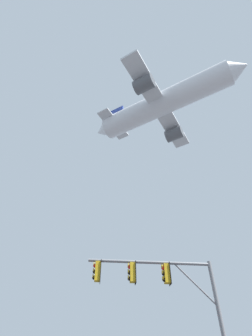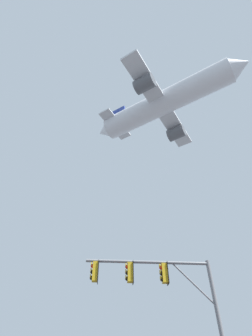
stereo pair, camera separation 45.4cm
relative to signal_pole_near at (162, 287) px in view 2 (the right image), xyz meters
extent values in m
cylinder|color=slate|center=(2.47, 0.12, -1.64)|extent=(0.20, 0.20, 5.91)
cylinder|color=slate|center=(-0.60, -0.03, 1.16)|extent=(6.15, 0.45, 0.15)
cylinder|color=slate|center=(1.55, 0.08, 0.21)|extent=(1.90, 0.17, 1.97)
cube|color=gold|center=(-3.18, -0.16, 0.64)|extent=(0.28, 0.33, 0.90)
cylinder|color=gold|center=(-3.18, -0.16, 1.15)|extent=(0.05, 0.05, 0.12)
cube|color=black|center=(-3.04, -0.15, 0.64)|extent=(0.05, 0.46, 1.04)
sphere|color=red|center=(-3.32, -0.17, 0.91)|extent=(0.20, 0.20, 0.20)
cylinder|color=gold|center=(-3.39, -0.17, 0.97)|extent=(0.05, 0.21, 0.21)
sphere|color=black|center=(-3.32, -0.17, 0.63)|extent=(0.20, 0.20, 0.20)
cylinder|color=gold|center=(-3.39, -0.17, 0.69)|extent=(0.05, 0.21, 0.21)
sphere|color=black|center=(-3.32, -0.17, 0.35)|extent=(0.20, 0.20, 0.20)
cylinder|color=gold|center=(-3.39, -0.17, 0.41)|extent=(0.05, 0.21, 0.21)
cube|color=gold|center=(-1.49, -0.07, 0.64)|extent=(0.28, 0.33, 0.90)
cylinder|color=gold|center=(-1.49, -0.07, 1.15)|extent=(0.05, 0.05, 0.12)
cube|color=black|center=(-1.35, -0.07, 0.64)|extent=(0.05, 0.46, 1.04)
sphere|color=red|center=(-1.64, -0.08, 0.91)|extent=(0.20, 0.20, 0.20)
cylinder|color=gold|center=(-1.70, -0.08, 0.97)|extent=(0.05, 0.21, 0.21)
sphere|color=black|center=(-1.64, -0.08, 0.63)|extent=(0.20, 0.20, 0.20)
cylinder|color=gold|center=(-1.70, -0.08, 0.69)|extent=(0.05, 0.21, 0.21)
sphere|color=black|center=(-1.64, -0.08, 0.35)|extent=(0.20, 0.20, 0.20)
cylinder|color=gold|center=(-1.70, -0.08, 0.41)|extent=(0.05, 0.21, 0.21)
cube|color=gold|center=(0.20, 0.01, 0.64)|extent=(0.28, 0.33, 0.90)
cylinder|color=gold|center=(0.20, 0.01, 1.15)|extent=(0.05, 0.05, 0.12)
cube|color=black|center=(0.34, 0.02, 0.64)|extent=(0.05, 0.46, 1.04)
sphere|color=red|center=(0.05, 0.00, 0.91)|extent=(0.20, 0.20, 0.20)
cylinder|color=gold|center=(-0.01, 0.00, 0.97)|extent=(0.05, 0.21, 0.21)
sphere|color=black|center=(0.05, 0.00, 0.63)|extent=(0.20, 0.20, 0.20)
cylinder|color=gold|center=(-0.01, 0.00, 0.69)|extent=(0.05, 0.21, 0.21)
sphere|color=black|center=(0.05, 0.00, 0.35)|extent=(0.20, 0.20, 0.20)
cylinder|color=gold|center=(-0.01, 0.00, 0.41)|extent=(0.05, 0.21, 0.21)
cylinder|color=white|center=(4.40, 10.97, 29.46)|extent=(18.86, 14.12, 3.59)
cone|color=white|center=(13.78, 4.79, 29.46)|extent=(3.94, 4.21, 3.41)
cone|color=white|center=(-4.88, 17.08, 29.46)|extent=(3.56, 3.79, 3.05)
cube|color=silver|center=(3.93, 11.28, 28.93)|extent=(12.56, 17.31, 0.40)
cylinder|color=#595B60|center=(6.88, 15.74, 27.85)|extent=(3.36, 3.17, 2.02)
cylinder|color=#595B60|center=(0.99, 6.81, 27.85)|extent=(3.36, 3.17, 2.02)
cube|color=navy|center=(-2.91, 15.79, 31.49)|extent=(2.77, 1.95, 4.27)
cube|color=silver|center=(-3.10, 15.91, 29.80)|extent=(5.39, 6.74, 0.22)
camera|label=1|loc=(-2.44, -13.02, -3.47)|focal=27.77mm
camera|label=2|loc=(-1.99, -13.04, -3.47)|focal=27.77mm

